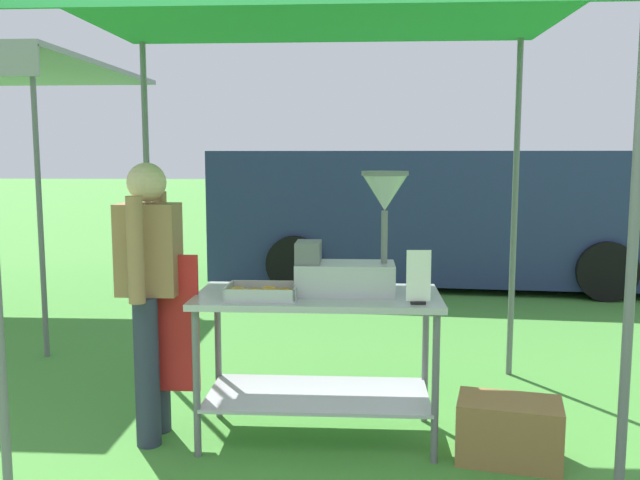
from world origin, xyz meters
The scene contains 9 objects.
ground_plane centered at (0.00, 6.00, 0.00)m, with size 70.00×70.00×0.00m, color #478E38.
stall_canopy centered at (0.13, 1.08, 2.43)m, with size 2.94×2.39×2.53m.
donut_cart centered at (0.13, 0.98, 0.63)m, with size 1.39×0.67×0.86m.
donut_tray centered at (-0.19, 0.85, 0.89)m, with size 0.40×0.28×0.07m.
donut_fryer centered at (0.33, 0.99, 1.12)m, with size 0.63×0.28×0.70m.
menu_sign centered at (0.68, 0.75, 0.99)m, with size 0.13×0.05×0.29m.
vendor centered at (-0.83, 0.93, 0.90)m, with size 0.45×0.53×1.61m.
supply_crate centered at (1.18, 0.75, 0.17)m, with size 0.61×0.44×0.34m.
van_navy centered at (1.46, 6.02, 0.88)m, with size 5.92×2.46×1.69m.
Camera 1 is at (0.36, -2.83, 1.66)m, focal length 38.16 mm.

